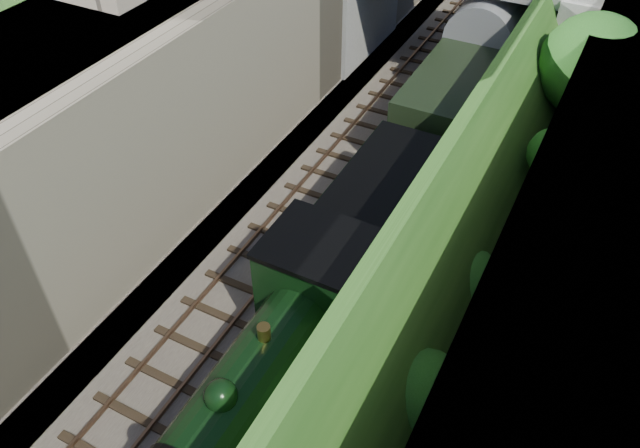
# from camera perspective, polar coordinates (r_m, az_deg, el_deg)

# --- Properties ---
(trackbed) EXTENTS (10.00, 90.00, 0.20)m
(trackbed) POSITION_cam_1_polar(r_m,az_deg,el_deg) (28.70, 10.34, 9.83)
(trackbed) COLOR #473F38
(trackbed) RESTS_ON ground
(retaining_wall) EXTENTS (1.00, 90.00, 7.00)m
(retaining_wall) POSITION_cam_1_polar(r_m,az_deg,el_deg) (28.91, 0.41, 18.39)
(retaining_wall) COLOR #756B56
(retaining_wall) RESTS_ON ground
(street_plateau_left) EXTENTS (6.00, 90.00, 7.00)m
(street_plateau_left) POSITION_cam_1_polar(r_m,az_deg,el_deg) (30.54, -5.80, 19.51)
(street_plateau_left) COLOR #262628
(street_plateau_left) RESTS_ON ground
(embankment_slope) EXTENTS (4.22, 90.00, 6.36)m
(embankment_slope) POSITION_cam_1_polar(r_m,az_deg,el_deg) (25.65, 20.72, 10.33)
(embankment_slope) COLOR #1E4714
(embankment_slope) RESTS_ON ground
(track_left) EXTENTS (2.50, 90.00, 0.20)m
(track_left) POSITION_cam_1_polar(r_m,az_deg,el_deg) (29.15, 6.63, 11.12)
(track_left) COLOR black
(track_left) RESTS_ON trackbed
(track_right) EXTENTS (2.50, 90.00, 0.20)m
(track_right) POSITION_cam_1_polar(r_m,az_deg,el_deg) (28.37, 12.68, 9.40)
(track_right) COLOR black
(track_right) RESTS_ON trackbed
(tree) EXTENTS (3.60, 3.80, 6.60)m
(tree) POSITION_cam_1_polar(r_m,az_deg,el_deg) (24.21, 23.78, 12.93)
(tree) COLOR black
(tree) RESTS_ON ground
(locomotive) EXTENTS (3.10, 10.22, 3.83)m
(locomotive) POSITION_cam_1_polar(r_m,az_deg,el_deg) (15.96, -5.11, -13.80)
(locomotive) COLOR black
(locomotive) RESTS_ON trackbed
(tender) EXTENTS (2.70, 6.00, 3.05)m
(tender) POSITION_cam_1_polar(r_m,az_deg,el_deg) (20.59, 5.62, 0.98)
(tender) COLOR black
(tender) RESTS_ON trackbed
(coach_front) EXTENTS (2.90, 18.00, 3.70)m
(coach_front) POSITION_cam_1_polar(r_m,az_deg,el_deg) (30.67, 15.35, 15.40)
(coach_front) COLOR black
(coach_front) RESTS_ON trackbed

